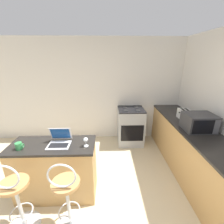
# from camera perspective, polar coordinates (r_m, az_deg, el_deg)

# --- Properties ---
(wall_back) EXTENTS (12.00, 0.06, 2.60)m
(wall_back) POSITION_cam_1_polar(r_m,az_deg,el_deg) (3.93, -6.67, 7.73)
(wall_back) COLOR silver
(wall_back) RESTS_ON ground_plane
(breakfast_bar) EXTENTS (1.23, 0.53, 0.93)m
(breakfast_bar) POSITION_cam_1_polar(r_m,az_deg,el_deg) (2.66, -20.49, -19.98)
(breakfast_bar) COLOR tan
(breakfast_bar) RESTS_ON ground_plane
(counter_right) EXTENTS (0.66, 3.24, 0.93)m
(counter_right) POSITION_cam_1_polar(r_m,az_deg,el_deg) (3.16, 29.34, -14.44)
(counter_right) COLOR tan
(counter_right) RESTS_ON ground_plane
(bar_stool_near) EXTENTS (0.40, 0.40, 1.07)m
(bar_stool_near) POSITION_cam_1_polar(r_m,az_deg,el_deg) (2.40, -32.62, -25.98)
(bar_stool_near) COLOR silver
(bar_stool_near) RESTS_ON ground_plane
(bar_stool_far) EXTENTS (0.40, 0.40, 1.07)m
(bar_stool_far) POSITION_cam_1_polar(r_m,az_deg,el_deg) (2.18, -16.77, -28.62)
(bar_stool_far) COLOR silver
(bar_stool_far) RESTS_ON ground_plane
(laptop) EXTENTS (0.31, 0.29, 0.23)m
(laptop) POSITION_cam_1_polar(r_m,az_deg,el_deg) (2.35, -19.31, -10.01)
(laptop) COLOR silver
(laptop) RESTS_ON breakfast_bar
(microwave) EXTENTS (0.49, 0.40, 0.29)m
(microwave) POSITION_cam_1_polar(r_m,az_deg,el_deg) (2.97, 30.18, -3.40)
(microwave) COLOR #2D2D30
(microwave) RESTS_ON counter_right
(toaster) EXTENTS (0.22, 0.27, 0.20)m
(toaster) POSITION_cam_1_polar(r_m,az_deg,el_deg) (3.41, 25.88, -0.78)
(toaster) COLOR silver
(toaster) RESTS_ON counter_right
(stove_range) EXTENTS (0.64, 0.61, 0.94)m
(stove_range) POSITION_cam_1_polar(r_m,az_deg,el_deg) (3.89, 7.04, -5.38)
(stove_range) COLOR #9EA3A8
(stove_range) RESTS_ON ground_plane
(mug_white) EXTENTS (0.09, 0.07, 0.10)m
(mug_white) POSITION_cam_1_polar(r_m,az_deg,el_deg) (3.70, 25.32, 0.05)
(mug_white) COLOR white
(mug_white) RESTS_ON counter_right
(mug_green) EXTENTS (0.11, 0.09, 0.10)m
(mug_green) POSITION_cam_1_polar(r_m,az_deg,el_deg) (2.46, -31.91, -10.93)
(mug_green) COLOR #338447
(mug_green) RESTS_ON breakfast_bar
(wine_glass_tall) EXTENTS (0.07, 0.07, 0.14)m
(wine_glass_tall) POSITION_cam_1_polar(r_m,az_deg,el_deg) (2.17, -9.98, -10.54)
(wine_glass_tall) COLOR silver
(wine_glass_tall) RESTS_ON breakfast_bar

